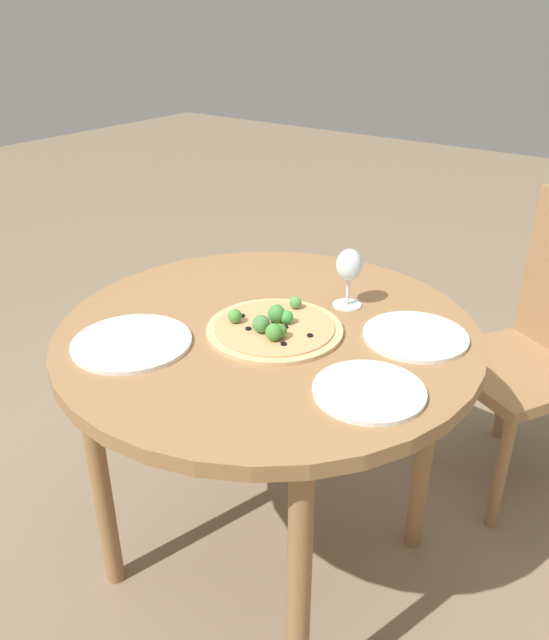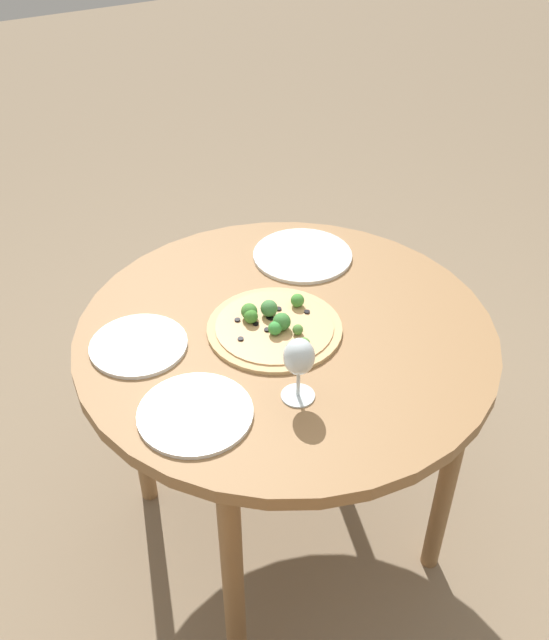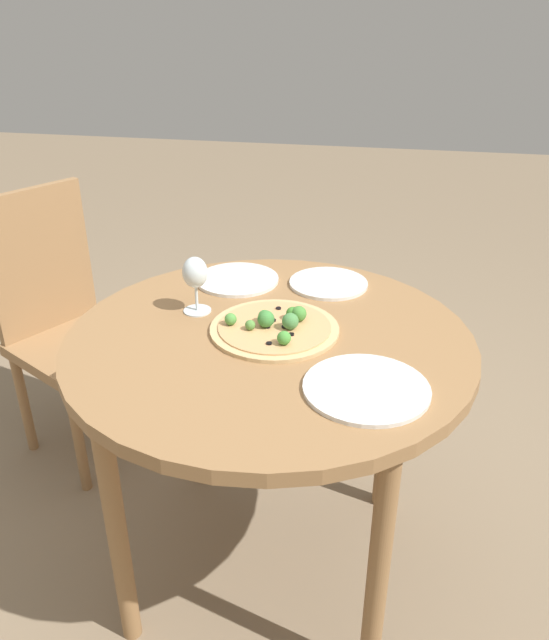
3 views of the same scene
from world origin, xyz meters
The scene contains 8 objects.
ground_plane centered at (0.00, 0.00, 0.00)m, with size 12.00×12.00×0.00m, color #847056.
dining_table centered at (0.00, 0.00, 0.69)m, with size 1.01×1.01×0.78m.
chair centered at (0.82, -0.45, 0.51)m, with size 0.54×0.54×0.96m.
pizza centered at (-0.01, -0.03, 0.79)m, with size 0.32×0.32×0.06m.
wine_glass centered at (0.21, -0.09, 0.88)m, with size 0.07×0.07×0.15m.
plate_near centered at (-0.25, 0.20, 0.78)m, with size 0.27×0.27×0.01m.
plate_far centered at (-0.11, -0.33, 0.78)m, with size 0.23×0.23×0.01m.
plate_side centered at (0.16, -0.31, 0.78)m, with size 0.24×0.24×0.01m.
Camera 3 is at (-0.28, 1.32, 1.52)m, focal length 35.00 mm.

